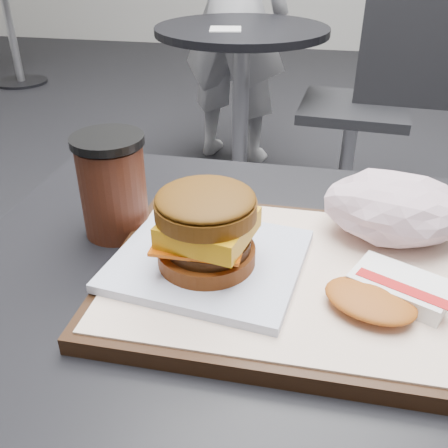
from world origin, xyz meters
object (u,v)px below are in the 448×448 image
hash_brown (387,292)px  patron (233,9)px  neighbor_table (241,77)px  neighbor_chair (373,97)px  crumpled_wrapper (395,208)px  customer_table (295,401)px  breakfast_sandwich (207,236)px  serving_tray (289,278)px  coffee_cup (113,186)px

hash_brown → patron: patron is taller
neighbor_table → neighbor_chair: bearing=-4.8°
neighbor_chair → patron: patron is taller
crumpled_wrapper → patron: size_ratio=0.10×
customer_table → crumpled_wrapper: bearing=44.9°
neighbor_table → crumpled_wrapper: bearing=-74.4°
hash_brown → crumpled_wrapper: crumpled_wrapper is taller
crumpled_wrapper → neighbor_chair: 1.55m
breakfast_sandwich → patron: (-0.36, 2.11, -0.08)m
serving_tray → breakfast_sandwich: size_ratio=1.81×
serving_tray → crumpled_wrapper: crumpled_wrapper is taller
hash_brown → coffee_cup: bearing=162.1°
hash_brown → crumpled_wrapper: 0.13m
patron → coffee_cup: bearing=108.8°
hash_brown → patron: size_ratio=0.09×
neighbor_chair → crumpled_wrapper: bearing=-93.9°
hash_brown → neighbor_table: hash_brown is taller
serving_tray → patron: bearing=102.0°
crumpled_wrapper → coffee_cup: bearing=-175.5°
neighbor_chair → customer_table: bearing=-96.8°
patron → customer_table: bearing=114.9°
serving_tray → patron: (-0.45, 2.10, -0.03)m
serving_tray → hash_brown: 0.10m
breakfast_sandwich → hash_brown: size_ratio=1.57×
patron → breakfast_sandwich: bearing=112.1°
hash_brown → neighbor_table: 1.76m
coffee_cup → patron: size_ratio=0.08×
hash_brown → neighbor_table: size_ratio=0.18×
neighbor_table → patron: patron is taller
neighbor_chair → patron: bearing=143.3°
hash_brown → neighbor_chair: size_ratio=0.15×
breakfast_sandwich → neighbor_chair: size_ratio=0.24×
customer_table → hash_brown: bearing=-27.9°
customer_table → breakfast_sandwich: (-0.10, -0.02, 0.24)m
coffee_cup → neighbor_table: 1.62m
hash_brown → neighbor_chair: bearing=85.9°
breakfast_sandwich → coffee_cup: 0.16m
crumpled_wrapper → customer_table: bearing=-135.1°
neighbor_table → breakfast_sandwich: bearing=-81.6°
customer_table → serving_tray: bearing=-161.7°
coffee_cup → hash_brown: bearing=-17.9°
customer_table → hash_brown: 0.23m
customer_table → patron: patron is taller
serving_tray → coffee_cup: coffee_cup is taller
breakfast_sandwich → neighbor_chair: breakfast_sandwich is taller
crumpled_wrapper → neighbor_table: crumpled_wrapper is taller
breakfast_sandwich → neighbor_table: bearing=98.4°
crumpled_wrapper → neighbor_chair: (0.10, 1.52, -0.31)m
serving_tray → breakfast_sandwich: breakfast_sandwich is taller
crumpled_wrapper → coffee_cup: coffee_cup is taller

